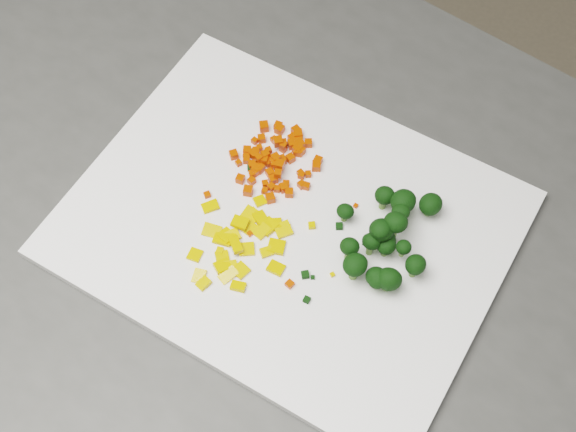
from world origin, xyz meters
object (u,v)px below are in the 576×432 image
at_px(cutting_board, 288,224).
at_px(carrot_pile, 274,157).
at_px(counter_block, 253,373).
at_px(pepper_pile, 235,239).
at_px(broccoli_pile, 394,228).

xyz_separation_m(cutting_board, carrot_pile, (-0.04, 0.05, 0.02)).
bearing_deg(cutting_board, counter_block, -157.35).
height_order(carrot_pile, pepper_pile, carrot_pile).
bearing_deg(pepper_pile, cutting_board, 51.18).
xyz_separation_m(cutting_board, pepper_pile, (-0.03, -0.04, 0.01)).
distance_m(counter_block, broccoli_pile, 0.51).
bearing_deg(carrot_pile, counter_block, -95.04).
xyz_separation_m(counter_block, cutting_board, (0.05, 0.02, 0.46)).
bearing_deg(counter_block, pepper_pile, -59.26).
relative_size(cutting_board, broccoli_pile, 3.75).
distance_m(carrot_pile, pepper_pile, 0.09).
relative_size(counter_block, pepper_pile, 9.89).
relative_size(pepper_pile, broccoli_pile, 0.97).
xyz_separation_m(counter_block, carrot_pile, (0.01, 0.07, 0.47)).
distance_m(carrot_pile, broccoli_pile, 0.14).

